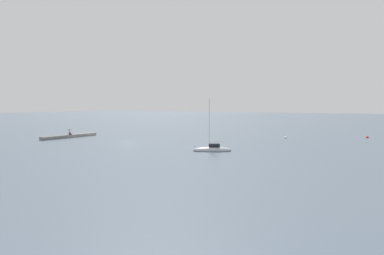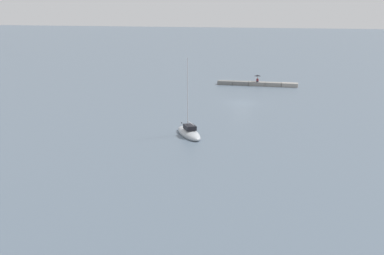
{
  "view_description": "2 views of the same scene",
  "coord_description": "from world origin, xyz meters",
  "px_view_note": "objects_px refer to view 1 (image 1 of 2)",
  "views": [
    {
      "loc": [
        49.04,
        45.54,
        7.32
      ],
      "look_at": [
        -2.99,
        12.87,
        3.16
      ],
      "focal_mm": 31.93,
      "sensor_mm": 36.0,
      "label": 1
    },
    {
      "loc": [
        -11.24,
        72.59,
        13.68
      ],
      "look_at": [
        0.41,
        27.05,
        2.59
      ],
      "focal_mm": 48.77,
      "sensor_mm": 36.0,
      "label": 2
    }
  ],
  "objects_px": {
    "person_seated_maroon_left": "(70,134)",
    "sailboat_grey_near": "(212,149)",
    "umbrella_open_black": "(70,130)",
    "mooring_buoy_far": "(285,138)",
    "mooring_buoy_mid": "(367,137)"
  },
  "relations": [
    {
      "from": "person_seated_maroon_left",
      "to": "sailboat_grey_near",
      "type": "xyz_separation_m",
      "value": [
        2.53,
        37.09,
        -0.62
      ]
    },
    {
      "from": "person_seated_maroon_left",
      "to": "umbrella_open_black",
      "type": "relative_size",
      "value": 0.58
    },
    {
      "from": "sailboat_grey_near",
      "to": "mooring_buoy_far",
      "type": "bearing_deg",
      "value": -39.51
    },
    {
      "from": "mooring_buoy_mid",
      "to": "sailboat_grey_near",
      "type": "bearing_deg",
      "value": -26.62
    },
    {
      "from": "person_seated_maroon_left",
      "to": "mooring_buoy_mid",
      "type": "distance_m",
      "value": 65.31
    },
    {
      "from": "mooring_buoy_far",
      "to": "person_seated_maroon_left",
      "type": "bearing_deg",
      "value": -59.79
    },
    {
      "from": "mooring_buoy_mid",
      "to": "mooring_buoy_far",
      "type": "relative_size",
      "value": 0.87
    },
    {
      "from": "umbrella_open_black",
      "to": "mooring_buoy_far",
      "type": "xyz_separation_m",
      "value": [
        -23.69,
        40.81,
        -1.65
      ]
    },
    {
      "from": "person_seated_maroon_left",
      "to": "mooring_buoy_mid",
      "type": "xyz_separation_m",
      "value": [
        -34.31,
        55.56,
        -0.82
      ]
    },
    {
      "from": "sailboat_grey_near",
      "to": "mooring_buoy_mid",
      "type": "xyz_separation_m",
      "value": [
        -36.85,
        18.47,
        -0.2
      ]
    },
    {
      "from": "mooring_buoy_mid",
      "to": "mooring_buoy_far",
      "type": "bearing_deg",
      "value": -54.46
    },
    {
      "from": "person_seated_maroon_left",
      "to": "mooring_buoy_far",
      "type": "height_order",
      "value": "person_seated_maroon_left"
    },
    {
      "from": "umbrella_open_black",
      "to": "person_seated_maroon_left",
      "type": "bearing_deg",
      "value": 93.01
    },
    {
      "from": "person_seated_maroon_left",
      "to": "sailboat_grey_near",
      "type": "height_order",
      "value": "sailboat_grey_near"
    },
    {
      "from": "mooring_buoy_mid",
      "to": "mooring_buoy_far",
      "type": "xyz_separation_m",
      "value": [
        10.63,
        -14.88,
        0.02
      ]
    }
  ]
}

